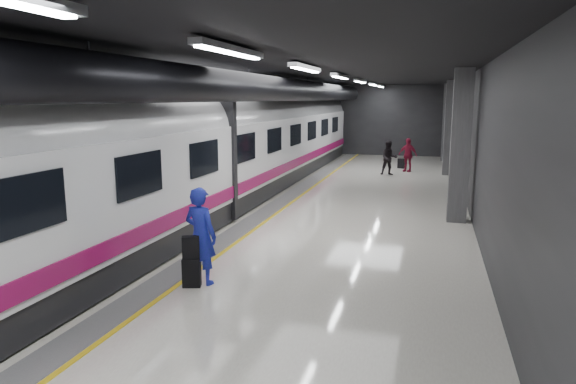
% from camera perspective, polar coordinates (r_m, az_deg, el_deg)
% --- Properties ---
extents(ground, '(40.00, 40.00, 0.00)m').
position_cam_1_polar(ground, '(14.81, 0.55, -3.86)').
color(ground, silver).
rests_on(ground, ground).
extents(platform_hall, '(10.02, 40.02, 4.51)m').
position_cam_1_polar(platform_hall, '(15.36, 0.48, 9.98)').
color(platform_hall, black).
rests_on(platform_hall, ground).
extents(train, '(3.05, 38.00, 4.05)m').
position_cam_1_polar(train, '(15.60, -11.05, 4.40)').
color(train, black).
rests_on(train, ground).
extents(traveler_main, '(0.79, 0.61, 1.94)m').
position_cam_1_polar(traveler_main, '(10.27, -9.68, -4.81)').
color(traveler_main, '#241BCA').
rests_on(traveler_main, ground).
extents(suitcase_main, '(0.40, 0.31, 0.57)m').
position_cam_1_polar(suitcase_main, '(10.31, -10.65, -8.79)').
color(suitcase_main, black).
rests_on(suitcase_main, ground).
extents(shoulder_bag, '(0.37, 0.30, 0.44)m').
position_cam_1_polar(shoulder_bag, '(10.16, -10.76, -6.07)').
color(shoulder_bag, black).
rests_on(shoulder_bag, suitcase_main).
extents(traveler_far_a, '(0.93, 0.80, 1.65)m').
position_cam_1_polar(traveler_far_a, '(25.18, 11.16, 3.73)').
color(traveler_far_a, black).
rests_on(traveler_far_a, ground).
extents(traveler_far_b, '(1.07, 0.78, 1.69)m').
position_cam_1_polar(traveler_far_b, '(26.58, 13.15, 4.04)').
color(traveler_far_b, maroon).
rests_on(traveler_far_b, ground).
extents(suitcase_far, '(0.39, 0.30, 0.51)m').
position_cam_1_polar(suitcase_far, '(27.83, 12.47, 3.12)').
color(suitcase_far, black).
rests_on(suitcase_far, ground).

